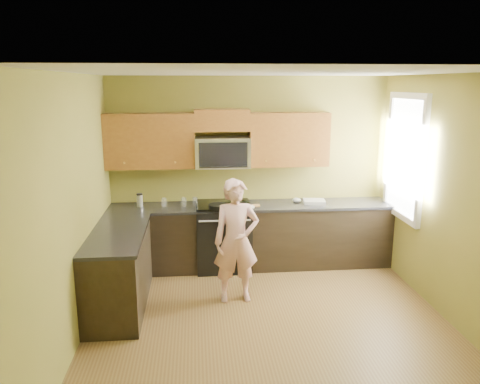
{
  "coord_description": "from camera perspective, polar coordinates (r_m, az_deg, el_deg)",
  "views": [
    {
      "loc": [
        -0.78,
        -4.64,
        2.59
      ],
      "look_at": [
        -0.2,
        1.3,
        1.2
      ],
      "focal_mm": 34.87,
      "sensor_mm": 36.0,
      "label": 1
    }
  ],
  "objects": [
    {
      "name": "window",
      "position": [
        6.53,
        19.56,
        4.07
      ],
      "size": [
        0.06,
        1.06,
        1.66
      ],
      "primitive_type": null,
      "color": "white",
      "rests_on": "wall_right"
    },
    {
      "name": "countertop_back",
      "position": [
        6.6,
        1.4,
        -1.73
      ],
      "size": [
        4.0,
        0.62,
        0.04
      ],
      "primitive_type": "cube",
      "color": "black",
      "rests_on": "cabinet_back_run"
    },
    {
      "name": "woman",
      "position": [
        5.61,
        -0.46,
        -6.01
      ],
      "size": [
        0.57,
        0.4,
        1.51
      ],
      "primitive_type": "imported",
      "rotation": [
        0.0,
        0.0,
        0.07
      ],
      "color": "#D8736C",
      "rests_on": "floor"
    },
    {
      "name": "glass_a",
      "position": [
        6.57,
        -9.27,
        -1.24
      ],
      "size": [
        0.07,
        0.07,
        0.12
      ],
      "primitive_type": "cylinder",
      "rotation": [
        0.0,
        0.0,
        0.06
      ],
      "color": "silver",
      "rests_on": "countertop_back"
    },
    {
      "name": "wall_right",
      "position": [
        5.55,
        24.67,
        -1.03
      ],
      "size": [
        0.0,
        4.0,
        4.0
      ],
      "primitive_type": "plane",
      "rotation": [
        1.57,
        0.0,
        -1.57
      ],
      "color": "olive",
      "rests_on": "ground"
    },
    {
      "name": "napkin_a",
      "position": [
        6.35,
        1.31,
        -1.86
      ],
      "size": [
        0.12,
        0.13,
        0.06
      ],
      "primitive_type": "ellipsoid",
      "rotation": [
        0.0,
        0.0,
        0.11
      ],
      "color": "silver",
      "rests_on": "countertop_back"
    },
    {
      "name": "upper_cab_left",
      "position": [
        6.6,
        -10.8,
        2.94
      ],
      "size": [
        1.22,
        0.33,
        0.75
      ],
      "primitive_type": null,
      "color": "brown",
      "rests_on": "wall_back"
    },
    {
      "name": "napkin_b",
      "position": [
        6.76,
        6.95,
        -0.99
      ],
      "size": [
        0.13,
        0.14,
        0.07
      ],
      "primitive_type": "ellipsoid",
      "rotation": [
        0.0,
        0.0,
        -0.11
      ],
      "color": "silver",
      "rests_on": "countertop_back"
    },
    {
      "name": "glass_b",
      "position": [
        6.55,
        -6.9,
        -1.22
      ],
      "size": [
        0.09,
        0.09,
        0.12
      ],
      "primitive_type": "cylinder",
      "rotation": [
        0.0,
        0.0,
        -0.37
      ],
      "color": "silver",
      "rests_on": "countertop_back"
    },
    {
      "name": "cabinet_left_run",
      "position": [
        5.74,
        -14.58,
        -9.34
      ],
      "size": [
        0.6,
        1.6,
        0.88
      ],
      "primitive_type": "cube",
      "color": "black",
      "rests_on": "floor"
    },
    {
      "name": "butter_tub",
      "position": [
        6.43,
        0.29,
        -1.94
      ],
      "size": [
        0.16,
        0.16,
        0.09
      ],
      "primitive_type": null,
      "rotation": [
        0.0,
        0.0,
        0.35
      ],
      "color": "yellow",
      "rests_on": "countertop_back"
    },
    {
      "name": "wall_front",
      "position": [
        3.02,
        10.06,
        -11.4
      ],
      "size": [
        4.0,
        0.0,
        4.0
      ],
      "primitive_type": "plane",
      "rotation": [
        -1.57,
        0.0,
        0.0
      ],
      "color": "olive",
      "rests_on": "ground"
    },
    {
      "name": "wall_left",
      "position": [
        4.96,
        -19.66,
        -2.17
      ],
      "size": [
        0.0,
        4.0,
        4.0
      ],
      "primitive_type": "plane",
      "rotation": [
        1.57,
        0.0,
        1.57
      ],
      "color": "olive",
      "rests_on": "ground"
    },
    {
      "name": "toast_slice",
      "position": [
        6.52,
        1.96,
        -1.67
      ],
      "size": [
        0.12,
        0.12,
        0.01
      ],
      "primitive_type": "cube",
      "rotation": [
        0.0,
        0.0,
        -0.05
      ],
      "color": "#B27F47",
      "rests_on": "countertop_back"
    },
    {
      "name": "travel_mug",
      "position": [
        6.66,
        -12.13,
        -1.7
      ],
      "size": [
        0.1,
        0.1,
        0.18
      ],
      "primitive_type": null,
      "rotation": [
        0.0,
        0.0,
        0.14
      ],
      "color": "silver",
      "rests_on": "countertop_back"
    },
    {
      "name": "wall_back",
      "position": [
        6.8,
        1.11,
        2.6
      ],
      "size": [
        4.0,
        0.0,
        4.0
      ],
      "primitive_type": "plane",
      "rotation": [
        1.57,
        0.0,
        0.0
      ],
      "color": "olive",
      "rests_on": "ground"
    },
    {
      "name": "dish_towel",
      "position": [
        6.74,
        9.07,
        -1.17
      ],
      "size": [
        0.33,
        0.28,
        0.05
      ],
      "primitive_type": "cube",
      "rotation": [
        0.0,
        0.0,
        -0.13
      ],
      "color": "silver",
      "rests_on": "countertop_back"
    },
    {
      "name": "stove",
      "position": [
        6.67,
        -2.03,
        -5.38
      ],
      "size": [
        0.76,
        0.65,
        0.95
      ],
      "primitive_type": null,
      "color": "black",
      "rests_on": "floor"
    },
    {
      "name": "floor",
      "position": [
        5.37,
        3.6,
        -15.75
      ],
      "size": [
        4.0,
        4.0,
        0.0
      ],
      "primitive_type": "plane",
      "color": "brown",
      "rests_on": "ground"
    },
    {
      "name": "ceiling",
      "position": [
        4.7,
        4.08,
        14.41
      ],
      "size": [
        4.0,
        4.0,
        0.0
      ],
      "primitive_type": "plane",
      "rotation": [
        3.14,
        0.0,
        0.0
      ],
      "color": "white",
      "rests_on": "ground"
    },
    {
      "name": "microwave",
      "position": [
        6.55,
        -2.17,
        3.08
      ],
      "size": [
        0.76,
        0.4,
        0.42
      ],
      "primitive_type": null,
      "color": "silver",
      "rests_on": "wall_back"
    },
    {
      "name": "upper_cab_over_mw",
      "position": [
        6.5,
        -2.23,
        8.78
      ],
      "size": [
        0.76,
        0.33,
        0.3
      ],
      "primitive_type": "cube",
      "color": "brown",
      "rests_on": "wall_back"
    },
    {
      "name": "countertop_left",
      "position": [
        5.58,
        -14.75,
        -4.97
      ],
      "size": [
        0.62,
        1.6,
        0.04
      ],
      "primitive_type": "cube",
      "color": "black",
      "rests_on": "cabinet_left_run"
    },
    {
      "name": "cabinet_back_run",
      "position": [
        6.74,
        1.37,
        -5.49
      ],
      "size": [
        4.0,
        0.6,
        0.88
      ],
      "primitive_type": "cube",
      "color": "black",
      "rests_on": "floor"
    },
    {
      "name": "upper_cab_right",
      "position": [
        6.71,
        5.87,
        3.26
      ],
      "size": [
        1.12,
        0.33,
        0.75
      ],
      "primitive_type": null,
      "color": "brown",
      "rests_on": "wall_back"
    },
    {
      "name": "frying_pan",
      "position": [
        6.29,
        -2.63,
        -2.03
      ],
      "size": [
        0.38,
        0.52,
        0.06
      ],
      "primitive_type": null,
      "rotation": [
        0.0,
        0.0,
        0.25
      ],
      "color": "black",
      "rests_on": "stove"
    },
    {
      "name": "glass_c",
      "position": [
        6.56,
        -5.52,
        -1.17
      ],
      "size": [
        0.08,
        0.08,
        0.12
      ],
      "primitive_type": "cylinder",
      "rotation": [
        0.0,
        0.0,
        -0.18
      ],
      "color": "silver",
      "rests_on": "countertop_back"
    }
  ]
}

